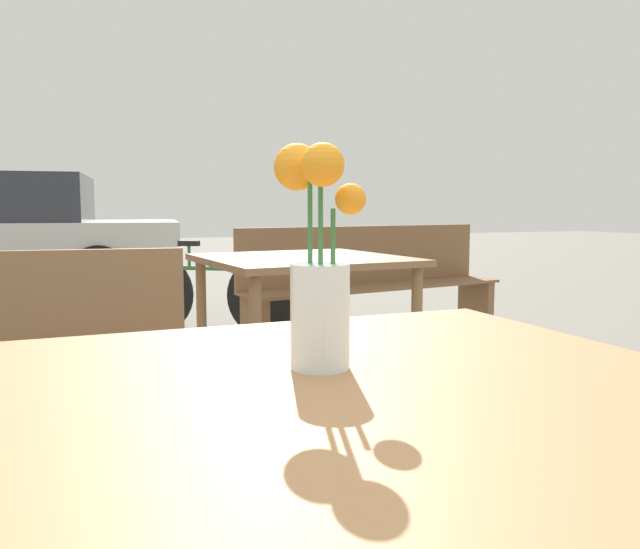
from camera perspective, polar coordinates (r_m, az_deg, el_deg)
The scene contains 5 objects.
table_front at distance 0.85m, azimuth 4.81°, elevation -16.02°, with size 0.99×1.00×0.74m.
flower_vase at distance 0.90m, azimuth -0.17°, elevation -0.55°, with size 0.12×0.14×0.33m.
bench_middle at distance 4.34m, azimuth 4.67°, elevation -0.52°, with size 1.98×0.64×0.85m.
table_back at distance 2.96m, azimuth -1.60°, elevation -0.31°, with size 0.97×0.97×0.75m.
bicycle at distance 4.83m, azimuth -9.99°, elevation -1.67°, with size 1.31×0.88×0.73m.
Camera 1 is at (-0.35, -0.70, 0.97)m, focal length 35.00 mm.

